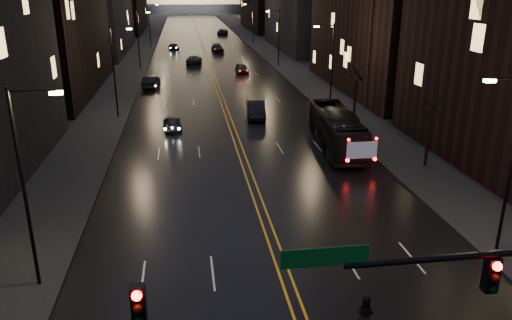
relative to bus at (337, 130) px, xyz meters
name	(u,v)px	position (x,y,z in m)	size (l,w,h in m)	color
road	(198,34)	(-7.84, 102.62, -1.57)	(20.00, 320.00, 0.02)	black
sidewalk_left	(146,34)	(-21.84, 102.62, -1.50)	(8.00, 320.00, 0.16)	black
sidewalk_right	(249,33)	(6.16, 102.62, -1.50)	(8.00, 320.00, 0.16)	black
center_line	(198,34)	(-7.84, 102.62, -1.56)	(0.62, 320.00, 0.01)	orange
streetlamp_right_near	(510,156)	(2.97, -17.38, 3.50)	(2.13, 0.25, 9.00)	black
streetlamp_left_near	(27,180)	(-18.66, -17.38, 3.50)	(2.13, 0.25, 9.00)	black
streetlamp_right_mid	(330,63)	(2.97, 12.62, 3.50)	(2.13, 0.25, 9.00)	black
streetlamp_left_mid	(115,67)	(-18.66, 12.62, 3.50)	(2.13, 0.25, 9.00)	black
streetlamp_right_far	(278,35)	(2.97, 42.62, 3.50)	(2.13, 0.25, 9.00)	black
streetlamp_left_far	(139,37)	(-18.66, 42.62, 3.50)	(2.13, 0.25, 9.00)	black
streetlamp_right_dist	(252,22)	(2.97, 72.62, 3.50)	(2.13, 0.25, 9.00)	black
streetlamp_left_dist	(150,23)	(-18.66, 72.62, 3.50)	(2.13, 0.25, 9.00)	black
tree_right_mid	(432,107)	(5.16, -5.38, 2.94)	(2.40, 2.40, 6.65)	black
tree_right_far	(357,71)	(5.16, 10.62, 2.94)	(2.40, 2.40, 6.65)	black
bus	(337,130)	(0.00, 0.00, 0.00)	(2.66, 11.38, 3.17)	black
oncoming_car_a	(172,123)	(-13.34, 7.39, -0.92)	(1.56, 3.89, 1.32)	black
oncoming_car_b	(151,82)	(-16.34, 27.56, -0.78)	(1.70, 4.88, 1.61)	black
oncoming_car_c	(194,60)	(-10.34, 47.62, -0.86)	(2.39, 5.19, 1.44)	black
oncoming_car_d	(174,47)	(-13.99, 67.74, -0.93)	(1.83, 4.51, 1.31)	black
receding_car_a	(256,109)	(-5.07, 10.81, -0.74)	(1.79, 5.14, 1.69)	black
receding_car_b	(242,68)	(-3.43, 37.25, -0.83)	(1.78, 4.42, 1.51)	black
receding_car_c	(217,48)	(-5.34, 63.01, -0.83)	(2.11, 5.18, 1.50)	black
receding_car_d	(223,32)	(-1.50, 98.26, -0.79)	(2.63, 5.70, 1.58)	black
pedestrian_b	(365,314)	(-5.61, -22.38, -0.77)	(0.79, 0.43, 1.63)	black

